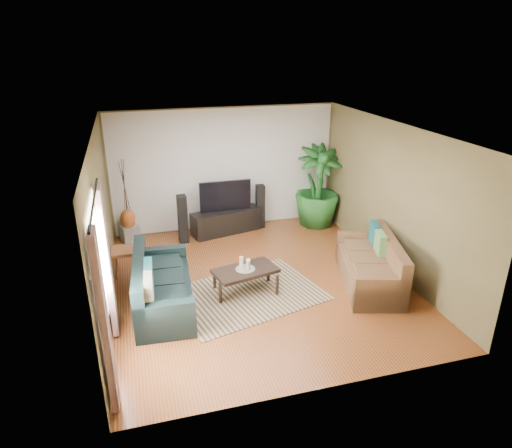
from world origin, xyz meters
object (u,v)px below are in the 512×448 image
object	(u,v)px
sofa_right	(370,262)
speaker_left	(183,219)
vase	(128,219)
side_table	(126,261)
speaker_right	(260,206)
sofa_left	(163,282)
potted_plant	(318,186)
coffee_table	(245,281)
television	(225,196)
pedestal	(130,233)
tv_stand	(226,221)

from	to	relation	value
sofa_right	speaker_left	size ratio (longest dim) A/B	1.84
vase	side_table	bearing A→B (deg)	-93.64
speaker_right	sofa_right	bearing A→B (deg)	-67.06
sofa_left	potted_plant	xyz separation A→B (m)	(3.72, 2.57, 0.50)
vase	side_table	distance (m)	1.52
coffee_table	speaker_right	xyz separation A→B (m)	(1.05, 2.73, 0.28)
coffee_table	vase	xyz separation A→B (m)	(-1.85, 2.73, 0.28)
potted_plant	television	bearing A→B (deg)	176.52
vase	sofa_left	bearing A→B (deg)	-80.26
sofa_right	coffee_table	size ratio (longest dim) A/B	1.82
television	vase	size ratio (longest dim) A/B	2.58
television	pedestal	distance (m)	2.19
sofa_right	speaker_left	bearing A→B (deg)	-116.19
tv_stand	coffee_table	bearing A→B (deg)	-108.67
coffee_table	vase	world-z (taller)	vase
tv_stand	speaker_right	xyz separation A→B (m)	(0.82, 0.10, 0.24)
speaker_right	vase	world-z (taller)	speaker_right
speaker_left	speaker_right	xyz separation A→B (m)	(1.80, 0.37, -0.02)
pedestal	sofa_right	bearing A→B (deg)	-37.21
coffee_table	television	xyz separation A→B (m)	(0.24, 2.65, 0.63)
potted_plant	pedestal	world-z (taller)	potted_plant
television	sofa_left	bearing A→B (deg)	-120.80
speaker_right	speaker_left	bearing A→B (deg)	-165.41
sofa_right	tv_stand	world-z (taller)	sofa_right
sofa_right	coffee_table	world-z (taller)	sofa_right
sofa_left	potted_plant	bearing A→B (deg)	-51.92
sofa_left	pedestal	world-z (taller)	sofa_left
coffee_table	television	world-z (taller)	television
speaker_right	potted_plant	size ratio (longest dim) A/B	0.54
speaker_left	sofa_right	bearing A→B (deg)	-45.71
speaker_left	speaker_right	bearing A→B (deg)	8.52
television	potted_plant	size ratio (longest dim) A/B	0.61
potted_plant	pedestal	xyz separation A→B (m)	(-4.20, 0.21, -0.75)
television	pedestal	xyz separation A→B (m)	(-2.08, 0.08, -0.68)
side_table	potted_plant	bearing A→B (deg)	16.74
pedestal	vase	bearing A→B (deg)	0.00
side_table	coffee_table	bearing A→B (deg)	-32.32
tv_stand	pedestal	xyz separation A→B (m)	(-2.08, 0.10, -0.09)
speaker_right	potted_plant	world-z (taller)	potted_plant
speaker_left	vase	size ratio (longest dim) A/B	2.37
tv_stand	potted_plant	bearing A→B (deg)	-16.47
tv_stand	potted_plant	xyz separation A→B (m)	(2.11, -0.11, 0.66)
speaker_left	pedestal	distance (m)	1.21
television	vase	bearing A→B (deg)	177.83
speaker_left	potted_plant	distance (m)	3.12
sofa_left	coffee_table	distance (m)	1.39
sofa_left	sofa_right	xyz separation A→B (m)	(3.53, -0.26, 0.00)
sofa_left	side_table	size ratio (longest dim) A/B	4.15
sofa_left	tv_stand	bearing A→B (deg)	-27.53
speaker_right	side_table	world-z (taller)	speaker_right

